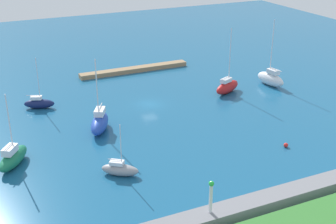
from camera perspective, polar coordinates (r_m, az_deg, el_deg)
water at (r=78.10m, az=-2.33°, el=0.98°), size 160.00×160.00×0.00m
pier_dock at (r=94.98m, az=-4.22°, el=5.32°), size 23.03×2.06×0.89m
breakwater at (r=52.02m, az=12.14°, el=-10.94°), size 64.91×2.54×1.53m
harbor_beacon at (r=47.03m, az=5.39°, el=-10.24°), size 0.56×0.56×3.73m
sailboat_navy_along_channel at (r=79.09m, az=-15.82°, el=1.08°), size 5.26×3.39×8.70m
sailboat_red_inner_mooring at (r=83.36m, az=7.42°, el=3.18°), size 6.48×4.27×11.86m
sailboat_blue_far_south at (r=68.56m, az=-8.54°, el=-1.29°), size 5.12×6.98×11.28m
sailboat_green_off_beacon at (r=61.94m, az=-18.82°, el=-5.39°), size 5.29×6.44×9.68m
sailboat_white_mid_basin at (r=88.70m, az=12.71°, el=4.12°), size 3.01×6.68×12.44m
sailboat_gray_west_end at (r=57.07m, az=-6.04°, el=-7.12°), size 4.83×4.18×6.91m
mooring_buoy_red at (r=65.60m, az=14.53°, el=-4.03°), size 0.63×0.63×0.63m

